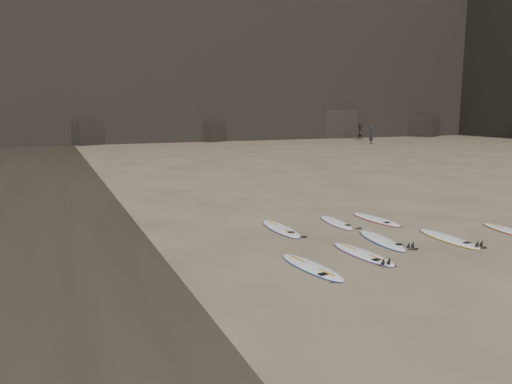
# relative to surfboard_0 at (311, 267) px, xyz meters

# --- Properties ---
(ground) EXTENTS (240.00, 240.00, 0.00)m
(ground) POSITION_rel_surfboard_0_xyz_m (3.90, 0.99, -0.04)
(ground) COLOR #897559
(ground) RESTS_ON ground
(surfboard_0) EXTENTS (0.84, 2.45, 0.09)m
(surfboard_0) POSITION_rel_surfboard_0_xyz_m (0.00, 0.00, 0.00)
(surfboard_0) COLOR white
(surfboard_0) RESTS_ON ground
(surfboard_1) EXTENTS (0.73, 2.43, 0.09)m
(surfboard_1) POSITION_rel_surfboard_0_xyz_m (1.77, 0.44, -0.00)
(surfboard_1) COLOR white
(surfboard_1) RESTS_ON ground
(surfboard_2) EXTENTS (0.88, 2.46, 0.09)m
(surfboard_2) POSITION_rel_surfboard_0_xyz_m (3.07, 1.38, 0.00)
(surfboard_2) COLOR white
(surfboard_2) RESTS_ON ground
(surfboard_3) EXTENTS (0.68, 2.45, 0.09)m
(surfboard_3) POSITION_rel_surfboard_0_xyz_m (5.00, 0.79, 0.00)
(surfboard_3) COLOR white
(surfboard_3) RESTS_ON ground
(surfboard_4) EXTENTS (0.77, 2.33, 0.08)m
(surfboard_4) POSITION_rel_surfboard_0_xyz_m (7.45, 0.72, -0.00)
(surfboard_4) COLOR white
(surfboard_4) RESTS_ON ground
(surfboard_5) EXTENTS (0.66, 2.56, 0.09)m
(surfboard_5) POSITION_rel_surfboard_0_xyz_m (0.98, 3.79, 0.00)
(surfboard_5) COLOR white
(surfboard_5) RESTS_ON ground
(surfboard_6) EXTENTS (0.76, 2.25, 0.08)m
(surfboard_6) POSITION_rel_surfboard_0_xyz_m (3.07, 3.86, -0.00)
(surfboard_6) COLOR white
(surfboard_6) RESTS_ON ground
(surfboard_7) EXTENTS (0.74, 2.43, 0.09)m
(surfboard_7) POSITION_rel_surfboard_0_xyz_m (4.59, 3.72, -0.00)
(surfboard_7) COLOR white
(surfboard_7) RESTS_ON ground
(person_a) EXTENTS (0.60, 0.77, 1.87)m
(person_a) POSITION_rel_surfboard_0_xyz_m (26.71, 34.95, 0.89)
(person_a) COLOR black
(person_a) RESTS_ON ground
(person_b) EXTENTS (1.04, 1.15, 1.92)m
(person_b) POSITION_rel_surfboard_0_xyz_m (29.37, 40.95, 0.92)
(person_b) COLOR black
(person_b) RESTS_ON ground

